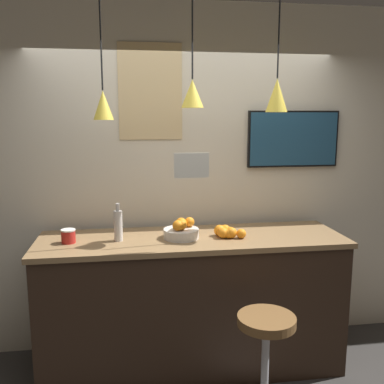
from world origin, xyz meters
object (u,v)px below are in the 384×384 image
object	(u,v)px
bar_stool	(265,356)
mounted_tv	(293,139)
spread_jar	(68,236)
fruit_bowl	(181,230)
juice_bottle	(118,225)

from	to	relation	value
bar_stool	mounted_tv	size ratio (longest dim) A/B	0.94
spread_jar	fruit_bowl	bearing A→B (deg)	-0.22
juice_bottle	mounted_tv	world-z (taller)	mounted_tv
fruit_bowl	spread_jar	size ratio (longest dim) A/B	2.57
juice_bottle	spread_jar	xyz separation A→B (m)	(-0.36, 0.00, -0.07)
bar_stool	juice_bottle	distance (m)	1.36
bar_stool	juice_bottle	world-z (taller)	juice_bottle
fruit_bowl	juice_bottle	xyz separation A→B (m)	(-0.47, 0.00, 0.06)
fruit_bowl	spread_jar	distance (m)	0.83
spread_jar	juice_bottle	bearing A→B (deg)	-0.00
fruit_bowl	mounted_tv	size ratio (longest dim) A/B	0.33
fruit_bowl	mounted_tv	distance (m)	1.29
spread_jar	mounted_tv	xyz separation A→B (m)	(1.86, 0.43, 0.67)
juice_bottle	bar_stool	bearing A→B (deg)	-37.53
bar_stool	spread_jar	size ratio (longest dim) A/B	7.22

